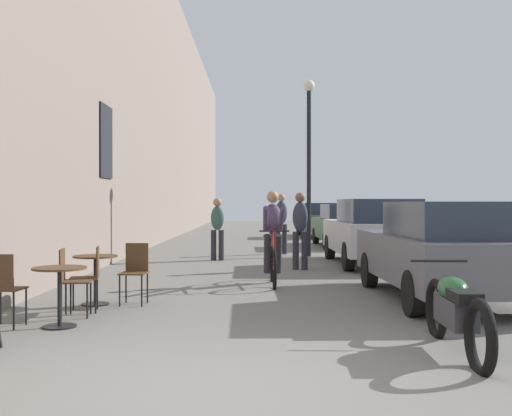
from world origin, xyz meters
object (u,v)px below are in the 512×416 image
pedestrian_mid (220,225)px  parked_car_third (346,225)px  cafe_chair_mid_toward_street (138,269)px  pedestrian_far (284,220)px  street_lamp (312,145)px  parked_car_fourth (322,219)px  pedestrian_near (303,226)px  cafe_chair_near_toward_street (7,285)px  cafe_chair_mid_toward_wall (93,274)px  parked_car_second (376,231)px  cafe_table_mid (98,269)px  cafe_chair_near_toward_wall (73,277)px  parked_motorcycle (459,312)px  cafe_table_near (62,284)px  cyclist_on_bicycle (276,240)px  parked_car_nearest (445,250)px

pedestrian_mid → parked_car_third: pedestrian_mid is taller
cafe_chair_mid_toward_street → pedestrian_far: size_ratio=0.51×
street_lamp → parked_car_fourth: size_ratio=1.17×
cafe_chair_mid_toward_street → parked_car_third: parked_car_third is taller
pedestrian_near → parked_car_third: pedestrian_near is taller
cafe_chair_near_toward_street → pedestrian_far: (3.73, 10.52, 0.47)m
cafe_chair_mid_toward_wall → parked_car_second: parked_car_second is taller
pedestrian_mid → pedestrian_far: (1.73, 1.94, 0.08)m
parked_car_fourth → cafe_table_mid: bearing=-106.0°
cafe_chair_near_toward_wall → cafe_chair_mid_toward_street: 1.20m
street_lamp → parked_motorcycle: bearing=-87.2°
pedestrian_mid → cafe_chair_mid_toward_street: bearing=-96.6°
cafe_table_near → parked_motorcycle: size_ratio=0.34×
cyclist_on_bicycle → parked_car_second: bearing=54.0°
cafe_table_near → parked_car_fourth: bearing=75.3°
pedestrian_mid → parked_car_nearest: pedestrian_mid is taller
cafe_table_mid → pedestrian_far: 9.36m
cafe_chair_mid_toward_wall → cafe_chair_mid_toward_street: bearing=52.2°
pedestrian_near → pedestrian_far: 4.16m
street_lamp → parked_car_third: (1.51, 3.79, -2.36)m
cafe_chair_near_toward_wall → parked_motorcycle: cafe_chair_near_toward_wall is taller
pedestrian_far → parked_car_nearest: 8.73m
cafe_chair_near_toward_street → parked_car_third: parked_car_third is taller
cafe_table_near → parked_motorcycle: 4.52m
pedestrian_near → parked_car_nearest: (1.85, -4.32, -0.19)m
cafe_chair_near_toward_street → parked_car_nearest: 6.18m
street_lamp → parked_car_third: size_ratio=1.19×
cyclist_on_bicycle → parked_car_fourth: 15.78m
cafe_table_mid → parked_car_third: size_ratio=0.18×
parked_car_third → cafe_chair_near_toward_street: bearing=-113.8°
cafe_chair_near_toward_street → cyclist_on_bicycle: cyclist_on_bicycle is taller
parked_car_third → cafe_table_mid: bearing=-114.3°
pedestrian_near → cafe_chair_near_toward_wall: bearing=-121.3°
pedestrian_mid → pedestrian_far: 2.61m
cafe_chair_mid_toward_street → parked_car_third: size_ratio=0.22×
cafe_table_mid → cafe_chair_mid_toward_street: 0.57m
cafe_table_mid → parked_car_second: (5.17, 5.73, 0.30)m
parked_car_nearest → parked_motorcycle: parked_car_nearest is taller
parked_car_second → street_lamp: bearing=120.3°
cafe_chair_near_toward_street → parked_car_fourth: (5.75, 19.54, 0.25)m
cafe_table_mid → cyclist_on_bicycle: (2.66, 2.26, 0.29)m
cafe_chair_near_toward_wall → parked_car_third: size_ratio=0.22×
parked_motorcycle → pedestrian_far: bearing=96.2°
cyclist_on_bicycle → cafe_table_mid: bearing=-139.6°
parked_car_fourth → cafe_chair_near_toward_street: bearing=-106.4°
cafe_chair_near_toward_street → street_lamp: (4.46, 9.73, 2.59)m
parked_car_fourth → street_lamp: bearing=-97.5°
cafe_chair_mid_toward_street → street_lamp: street_lamp is taller
cafe_chair_mid_toward_wall → pedestrian_near: bearing=58.1°
parked_car_second → cafe_chair_mid_toward_street: bearing=-129.2°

